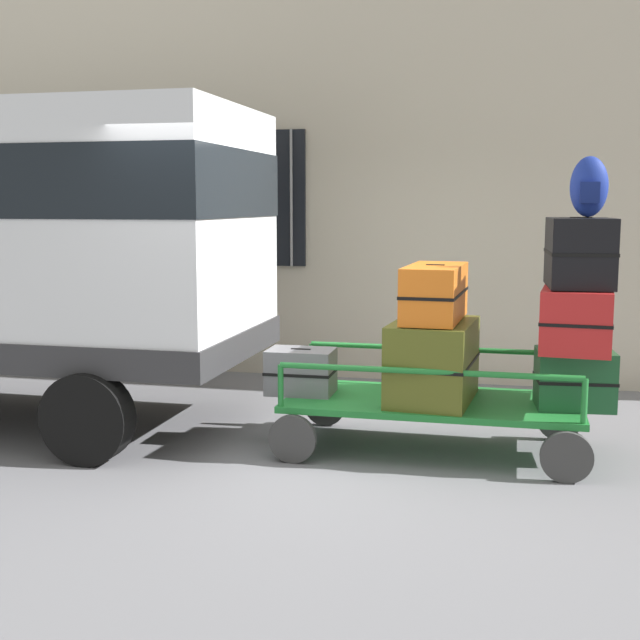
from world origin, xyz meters
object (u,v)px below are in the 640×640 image
Objects in this scene: suitcase_midleft_bottom at (433,361)px; backpack at (589,187)px; suitcase_center_middle at (577,318)px; suitcase_left_bottom at (301,371)px; suitcase_center_bottom at (574,379)px; suitcase_center_top at (579,252)px; suitcase_midleft_middle at (435,293)px; luggage_cart at (432,408)px.

backpack is (1.11, 0.03, 1.33)m from suitcase_midleft_bottom.
suitcase_midleft_bottom is at bearing -176.22° from suitcase_center_middle.
suitcase_midleft_bottom reaches higher than suitcase_left_bottom.
suitcase_center_bottom is 0.46m from suitcase_center_middle.
suitcase_center_bottom is 1.38× the size of backpack.
suitcase_midleft_middle is at bearing -179.20° from suitcase_center_top.
backpack is (1.11, -0.01, 0.80)m from suitcase_midleft_middle.
suitcase_midleft_middle is at bearing 178.22° from suitcase_center_bottom.
suitcase_center_middle is 0.97m from backpack.
backpack reaches higher than suitcase_center_top.
suitcase_center_bottom is at bearing -90.00° from suitcase_center_middle.
suitcase_midleft_middle is 1.07m from suitcase_center_middle.
backpack is (0.05, 0.02, 1.43)m from suitcase_center_bottom.
suitcase_center_bottom is 0.95m from suitcase_center_top.
suitcase_center_bottom is 1.43m from backpack.
suitcase_midleft_bottom is at bearing 0.06° from suitcase_left_bottom.
suitcase_midleft_bottom is 1.61× the size of suitcase_center_bottom.
suitcase_midleft_middle is at bearing 179.41° from backpack.
suitcase_midleft_middle reaches higher than suitcase_center_bottom.
suitcase_center_top is at bearing 90.00° from suitcase_center_bottom.
suitcase_midleft_bottom is (1.06, 0.00, 0.13)m from suitcase_left_bottom.
suitcase_center_middle is at bearing 90.00° from suitcase_center_bottom.
suitcase_center_top is at bearing 1.66° from suitcase_left_bottom.
suitcase_midleft_middle reaches higher than suitcase_left_bottom.
luggage_cart is at bearing -177.94° from suitcase_center_middle.
suitcase_midleft_middle is at bearing 90.00° from luggage_cart.
backpack reaches higher than suitcase_center_middle.
suitcase_center_bottom is (1.06, -0.02, 0.29)m from luggage_cart.
suitcase_left_bottom is 0.56× the size of suitcase_midleft_bottom.
luggage_cart is 5.35× the size of backpack.
suitcase_midleft_middle reaches higher than suitcase_center_middle.
luggage_cart is 1.10m from suitcase_center_bottom.
suitcase_center_top is (2.12, 0.06, 0.99)m from suitcase_left_bottom.
suitcase_left_bottom is 0.56× the size of suitcase_midleft_middle.
suitcase_midleft_bottom is 1.27× the size of suitcase_center_top.
suitcase_midleft_bottom is 1.12m from suitcase_center_middle.
suitcase_center_top reaches higher than suitcase_center_bottom.
suitcase_left_bottom is 2.62m from backpack.
luggage_cart is 1.09m from suitcase_left_bottom.
suitcase_center_middle is at bearing 142.16° from backpack.
backpack reaches higher than suitcase_midleft_middle.
backpack is (0.05, -0.04, 0.97)m from suitcase_center_middle.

